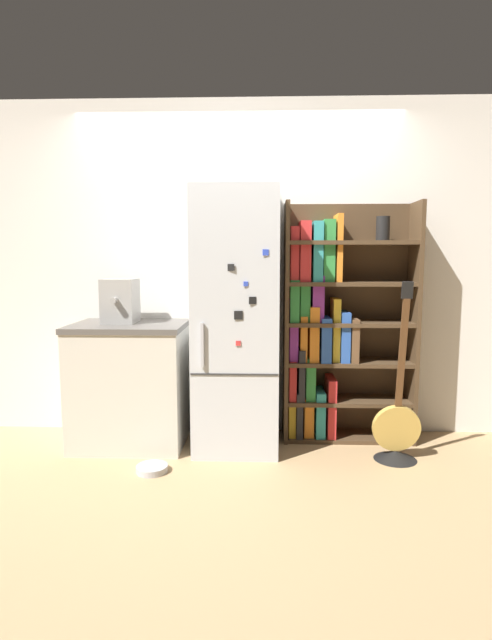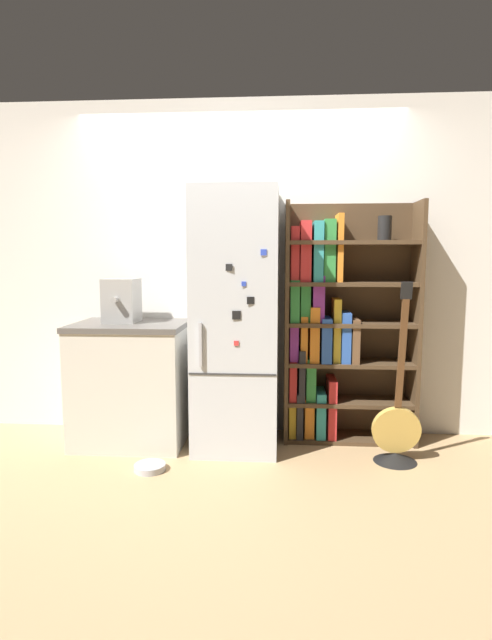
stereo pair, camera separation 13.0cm
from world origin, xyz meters
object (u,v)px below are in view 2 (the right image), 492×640
Objects in this scene: bookshelf at (332,329)px; guitar at (396,437)px; espresso_machine at (122,300)px; refrigerator at (236,320)px; pet_bowl at (150,467)px.

bookshelf is 1.45× the size of guitar.
refrigerator is at bearing -3.37° from espresso_machine.
espresso_machine is (-0.87, 0.05, 0.14)m from refrigerator.
guitar is (1.98, -0.31, -0.90)m from espresso_machine.
refrigerator is 9.02× the size of pet_bowl.
espresso_machine is 1.57× the size of pet_bowl.
espresso_machine is at bearing 176.63° from refrigerator.
bookshelf is 8.66× the size of pet_bowl.
pet_bowl is at bearing -136.13° from refrigerator.
refrigerator is 0.75m from bookshelf.
bookshelf is at bearing 131.86° from guitar.
guitar is (1.12, -0.25, -0.76)m from refrigerator.
refrigerator is 1.38m from guitar.
refrigerator is 0.88m from espresso_machine.
bookshelf reaches higher than guitar.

